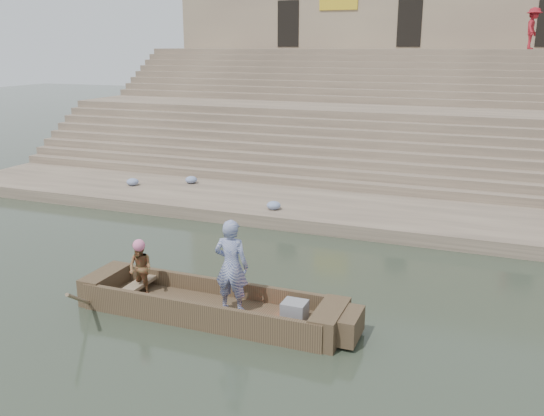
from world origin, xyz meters
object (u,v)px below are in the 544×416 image
Objects in this scene: main_rowboat at (210,311)px; rowing_man at (140,268)px; television at (294,311)px; standing_man at (231,266)px; pedestrian at (533,28)px.

rowing_man is at bearing 179.36° from main_rowboat.
television reaches higher than main_rowboat.
standing_man is 1.51m from television.
pedestrian is at bearing 78.12° from rowing_man.
main_rowboat is 2.63× the size of pedestrian.
standing_man is (0.52, -0.02, 1.07)m from main_rowboat.
pedestrian is at bearing 78.76° from television.
main_rowboat is at bearing 172.20° from pedestrian.
television is (1.83, -0.00, 0.31)m from main_rowboat.
television is 22.76m from pedestrian.
standing_man reaches higher than television.
pedestrian is (7.77, 21.59, 5.35)m from rowing_man.
rowing_man is 2.52× the size of television.
pedestrian reaches higher than rowing_man.
main_rowboat is at bearing 7.27° from rowing_man.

